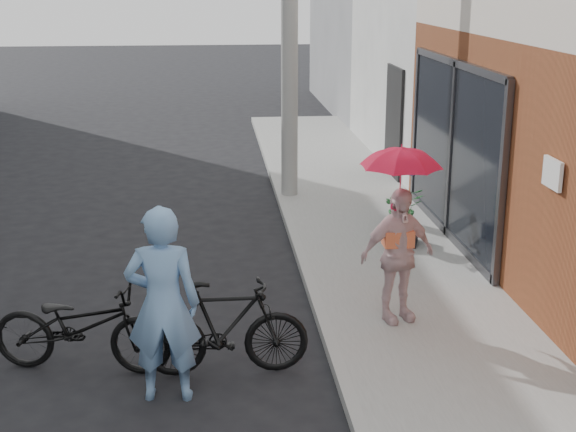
{
  "coord_description": "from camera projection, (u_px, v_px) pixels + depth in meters",
  "views": [
    {
      "loc": [
        -0.24,
        -7.29,
        3.69
      ],
      "look_at": [
        0.62,
        1.39,
        1.1
      ],
      "focal_mm": 50.0,
      "sensor_mm": 36.0,
      "label": 1
    }
  ],
  "objects": [
    {
      "name": "curb",
      "position": [
        309.0,
        281.0,
        10.01
      ],
      "size": [
        0.12,
        24.0,
        0.12
      ],
      "primitive_type": "cube",
      "color": "#9E9E99",
      "rests_on": "ground"
    },
    {
      "name": "bike_right",
      "position": [
        225.0,
        328.0,
        7.66
      ],
      "size": [
        1.6,
        0.46,
        0.96
      ],
      "primitive_type": "imported",
      "rotation": [
        0.0,
        0.0,
        1.57
      ],
      "color": "black",
      "rests_on": "ground"
    },
    {
      "name": "potted_plant",
      "position": [
        403.0,
        207.0,
        11.1
      ],
      "size": [
        0.54,
        0.47,
        0.6
      ],
      "primitive_type": "imported",
      "color": "#2B6C35",
      "rests_on": "planter"
    },
    {
      "name": "planter",
      "position": [
        402.0,
        236.0,
        11.22
      ],
      "size": [
        0.53,
        0.53,
        0.22
      ],
      "primitive_type": "cube",
      "rotation": [
        0.0,
        0.0,
        -0.32
      ],
      "color": "black",
      "rests_on": "sidewalk"
    },
    {
      "name": "kimono_woman",
      "position": [
        397.0,
        255.0,
        8.54
      ],
      "size": [
        0.93,
        0.6,
        1.48
      ],
      "primitive_type": "imported",
      "rotation": [
        0.0,
        0.0,
        0.3
      ],
      "color": "beige",
      "rests_on": "sidewalk"
    },
    {
      "name": "parasol",
      "position": [
        401.0,
        154.0,
        8.22
      ],
      "size": [
        0.81,
        0.81,
        0.71
      ],
      "primitive_type": "imported",
      "color": "#EF1C48",
      "rests_on": "kimono_woman"
    },
    {
      "name": "ground",
      "position": [
        240.0,
        362.0,
        8.03
      ],
      "size": [
        80.0,
        80.0,
        0.0
      ],
      "primitive_type": "plane",
      "color": "black",
      "rests_on": "ground"
    },
    {
      "name": "bike_left",
      "position": [
        81.0,
        326.0,
        7.74
      ],
      "size": [
        1.86,
        0.97,
        0.93
      ],
      "primitive_type": "imported",
      "rotation": [
        0.0,
        0.0,
        1.36
      ],
      "color": "black",
      "rests_on": "ground"
    },
    {
      "name": "sidewalk",
      "position": [
        400.0,
        278.0,
        10.12
      ],
      "size": [
        2.2,
        24.0,
        0.12
      ],
      "primitive_type": "cube",
      "color": "gray",
      "rests_on": "ground"
    },
    {
      "name": "officer",
      "position": [
        163.0,
        305.0,
        7.1
      ],
      "size": [
        0.69,
        0.47,
        1.83
      ],
      "primitive_type": "imported",
      "rotation": [
        0.0,
        0.0,
        3.09
      ],
      "color": "#75A0D0",
      "rests_on": "ground"
    }
  ]
}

